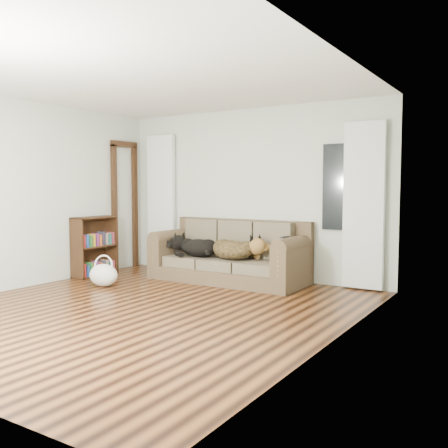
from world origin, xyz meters
The scene contains 15 objects.
floor centered at (0.00, 0.00, 0.00)m, with size 5.00×5.00×0.00m, color black.
ceiling centered at (0.00, 0.00, 2.60)m, with size 5.00×5.00×0.00m, color white.
wall_back centered at (0.00, 2.50, 1.30)m, with size 4.50×0.04×2.60m, color #B5C0A9.
wall_left centered at (-2.25, 0.00, 1.30)m, with size 0.04×5.00×2.60m, color #B5C0A9.
wall_right centered at (2.25, 0.00, 1.30)m, with size 0.04×5.00×2.60m, color #B5C0A9.
curtain_left centered at (-1.70, 2.42, 1.15)m, with size 0.55×0.08×2.25m, color silver.
curtain_right centered at (1.80, 2.42, 1.15)m, with size 0.55×0.08×2.25m, color silver.
window_pane centered at (1.45, 2.47, 1.40)m, with size 0.50×0.03×1.20m, color black.
door_casing centered at (-2.20, 2.05, 1.05)m, with size 0.07×0.60×2.10m, color black.
sofa centered at (-0.08, 1.97, 0.45)m, with size 2.33×1.01×0.95m, color #3A2C1B.
dog_black_lab centered at (-0.57, 1.87, 0.48)m, with size 0.64×0.45×0.27m, color black.
dog_shepherd centered at (0.10, 1.90, 0.49)m, with size 0.70×0.49×0.31m, color black.
tv_remote centered at (0.93, 1.80, 0.73)m, with size 0.05×0.18×0.02m, color black.
tote_bag centered at (-1.36, 0.72, 0.16)m, with size 0.44×0.34×0.32m, color white.
bookshelf centered at (-2.09, 1.24, 0.50)m, with size 0.28×0.75×0.94m, color black.
Camera 1 is at (3.78, -4.26, 1.41)m, focal length 40.00 mm.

